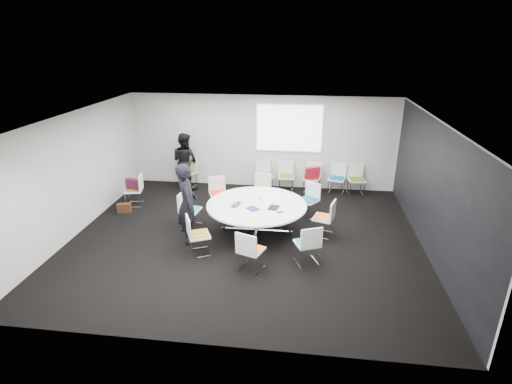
# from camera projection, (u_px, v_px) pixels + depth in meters

# --- Properties ---
(room_shell) EXTENTS (8.08, 7.08, 2.88)m
(room_shell) POSITION_uv_depth(u_px,v_px,m) (249.00, 182.00, 8.79)
(room_shell) COLOR black
(room_shell) RESTS_ON ground
(conference_table) EXTENTS (2.34, 2.34, 0.73)m
(conference_table) POSITION_uv_depth(u_px,v_px,m) (257.00, 211.00, 9.38)
(conference_table) COLOR silver
(conference_table) RESTS_ON ground
(projection_screen) EXTENTS (1.90, 0.03, 1.35)m
(projection_screen) POSITION_uv_depth(u_px,v_px,m) (289.00, 128.00, 11.74)
(projection_screen) COLOR white
(projection_screen) RESTS_ON room_shell
(chair_ring_a) EXTENTS (0.56, 0.57, 0.88)m
(chair_ring_a) POSITION_uv_depth(u_px,v_px,m) (323.00, 225.00, 9.34)
(chair_ring_a) COLOR silver
(chair_ring_a) RESTS_ON ground
(chair_ring_b) EXTENTS (0.63, 0.63, 0.88)m
(chair_ring_b) POSITION_uv_depth(u_px,v_px,m) (308.00, 206.00, 10.34)
(chair_ring_b) COLOR silver
(chair_ring_b) RESTS_ON ground
(chair_ring_c) EXTENTS (0.50, 0.49, 0.88)m
(chair_ring_c) POSITION_uv_depth(u_px,v_px,m) (261.00, 196.00, 10.97)
(chair_ring_c) COLOR silver
(chair_ring_c) RESTS_ON ground
(chair_ring_d) EXTENTS (0.60, 0.59, 0.88)m
(chair_ring_d) POSITION_uv_depth(u_px,v_px,m) (219.00, 200.00, 10.75)
(chair_ring_d) COLOR silver
(chair_ring_d) RESTS_ON ground
(chair_ring_e) EXTENTS (0.50, 0.51, 0.88)m
(chair_ring_e) POSITION_uv_depth(u_px,v_px,m) (190.00, 216.00, 9.77)
(chair_ring_e) COLOR silver
(chair_ring_e) RESTS_ON ground
(chair_ring_f) EXTENTS (0.60, 0.61, 0.88)m
(chair_ring_f) POSITION_uv_depth(u_px,v_px,m) (199.00, 242.00, 8.55)
(chair_ring_f) COLOR silver
(chair_ring_f) RESTS_ON ground
(chair_ring_g) EXTENTS (0.59, 0.58, 0.88)m
(chair_ring_g) POSITION_uv_depth(u_px,v_px,m) (251.00, 258.00, 7.95)
(chair_ring_g) COLOR silver
(chair_ring_g) RESTS_ON ground
(chair_ring_h) EXTENTS (0.60, 0.59, 0.88)m
(chair_ring_h) POSITION_uv_depth(u_px,v_px,m) (307.00, 251.00, 8.20)
(chair_ring_h) COLOR silver
(chair_ring_h) RESTS_ON ground
(chair_back_a) EXTENTS (0.58, 0.57, 0.88)m
(chair_back_a) POSITION_uv_depth(u_px,v_px,m) (265.00, 181.00, 12.12)
(chair_back_a) COLOR silver
(chair_back_a) RESTS_ON ground
(chair_back_b) EXTENTS (0.51, 0.49, 0.88)m
(chair_back_b) POSITION_uv_depth(u_px,v_px,m) (286.00, 182.00, 12.05)
(chair_back_b) COLOR silver
(chair_back_b) RESTS_ON ground
(chair_back_c) EXTENTS (0.55, 0.54, 0.88)m
(chair_back_c) POSITION_uv_depth(u_px,v_px,m) (312.00, 184.00, 11.91)
(chair_back_c) COLOR silver
(chair_back_c) RESTS_ON ground
(chair_back_d) EXTENTS (0.56, 0.55, 0.88)m
(chair_back_d) POSITION_uv_depth(u_px,v_px,m) (336.00, 184.00, 11.87)
(chair_back_d) COLOR silver
(chair_back_d) RESTS_ON ground
(chair_back_e) EXTENTS (0.51, 0.50, 0.88)m
(chair_back_e) POSITION_uv_depth(u_px,v_px,m) (356.00, 185.00, 11.79)
(chair_back_e) COLOR silver
(chair_back_e) RESTS_ON ground
(chair_spare_left) EXTENTS (0.53, 0.54, 0.88)m
(chair_spare_left) POSITION_uv_depth(u_px,v_px,m) (135.00, 196.00, 11.01)
(chair_spare_left) COLOR silver
(chair_spare_left) RESTS_ON ground
(chair_person_back) EXTENTS (0.59, 0.58, 0.88)m
(chair_person_back) POSITION_uv_depth(u_px,v_px,m) (188.00, 178.00, 12.41)
(chair_person_back) COLOR silver
(chair_person_back) RESTS_ON ground
(person_main) EXTENTS (0.65, 0.79, 1.85)m
(person_main) POSITION_uv_depth(u_px,v_px,m) (187.00, 204.00, 8.85)
(person_main) COLOR black
(person_main) RESTS_ON ground
(person_back) EXTENTS (1.04, 0.95, 1.73)m
(person_back) POSITION_uv_depth(u_px,v_px,m) (185.00, 161.00, 12.04)
(person_back) COLOR black
(person_back) RESTS_ON ground
(laptop) EXTENTS (0.30, 0.39, 0.03)m
(laptop) POSITION_uv_depth(u_px,v_px,m) (238.00, 205.00, 9.23)
(laptop) COLOR #333338
(laptop) RESTS_ON conference_table
(laptop_lid) EXTENTS (0.03, 0.30, 0.22)m
(laptop_lid) POSITION_uv_depth(u_px,v_px,m) (236.00, 198.00, 9.30)
(laptop_lid) COLOR silver
(laptop_lid) RESTS_ON conference_table
(notebook_black) EXTENTS (0.28, 0.34, 0.02)m
(notebook_black) POSITION_uv_depth(u_px,v_px,m) (274.00, 208.00, 9.10)
(notebook_black) COLOR black
(notebook_black) RESTS_ON conference_table
(tablet_folio) EXTENTS (0.33, 0.32, 0.03)m
(tablet_folio) POSITION_uv_depth(u_px,v_px,m) (253.00, 209.00, 9.04)
(tablet_folio) COLOR navy
(tablet_folio) RESTS_ON conference_table
(papers_right) EXTENTS (0.35, 0.37, 0.00)m
(papers_right) POSITION_uv_depth(u_px,v_px,m) (281.00, 202.00, 9.42)
(papers_right) COLOR white
(papers_right) RESTS_ON conference_table
(papers_front) EXTENTS (0.35, 0.29, 0.00)m
(papers_front) POSITION_uv_depth(u_px,v_px,m) (289.00, 208.00, 9.10)
(papers_front) COLOR white
(papers_front) RESTS_ON conference_table
(cup) EXTENTS (0.08, 0.08, 0.09)m
(cup) POSITION_uv_depth(u_px,v_px,m) (261.00, 198.00, 9.54)
(cup) COLOR white
(cup) RESTS_ON conference_table
(phone) EXTENTS (0.15, 0.11, 0.01)m
(phone) POSITION_uv_depth(u_px,v_px,m) (280.00, 212.00, 8.89)
(phone) COLOR black
(phone) RESTS_ON conference_table
(maroon_bag) EXTENTS (0.42, 0.23, 0.28)m
(maroon_bag) POSITION_uv_depth(u_px,v_px,m) (133.00, 184.00, 10.89)
(maroon_bag) COLOR #45122B
(maroon_bag) RESTS_ON chair_spare_left
(brown_bag) EXTENTS (0.39, 0.24, 0.24)m
(brown_bag) POSITION_uv_depth(u_px,v_px,m) (124.00, 208.00, 10.63)
(brown_bag) COLOR #371E11
(brown_bag) RESTS_ON ground
(red_jacket) EXTENTS (0.47, 0.31, 0.36)m
(red_jacket) POSITION_uv_depth(u_px,v_px,m) (312.00, 173.00, 11.55)
(red_jacket) COLOR #AC1525
(red_jacket) RESTS_ON chair_back_c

